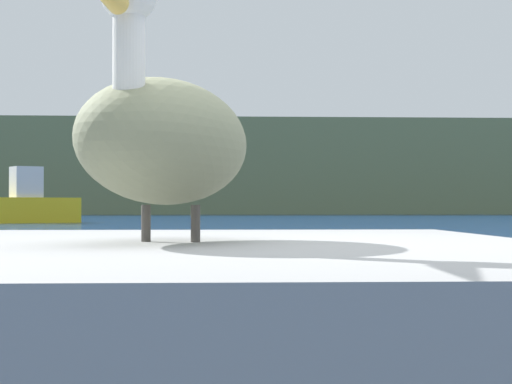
{
  "coord_description": "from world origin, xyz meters",
  "views": [
    {
      "loc": [
        -0.47,
        -2.69,
        0.81
      ],
      "look_at": [
        0.63,
        19.18,
        1.13
      ],
      "focal_mm": 62.34,
      "sensor_mm": 36.0,
      "label": 1
    }
  ],
  "objects": [
    {
      "name": "pelican",
      "position": [
        -0.61,
        0.06,
        1.02
      ],
      "size": [
        0.7,
        1.31,
        0.78
      ],
      "rotation": [
        0.0,
        0.0,
        -1.83
      ],
      "color": "gray",
      "rests_on": "pier_dock"
    },
    {
      "name": "fishing_boat_yellow",
      "position": [
        -8.88,
        38.22,
        0.85
      ],
      "size": [
        4.78,
        3.55,
        4.71
      ],
      "rotation": [
        0.0,
        0.0,
        3.64
      ],
      "color": "yellow",
      "rests_on": "ground"
    },
    {
      "name": "pier_dock",
      "position": [
        -0.61,
        0.07,
        0.35
      ],
      "size": [
        2.41,
        2.87,
        0.69
      ],
      "primitive_type": "cube",
      "color": "#989898",
      "rests_on": "ground"
    },
    {
      "name": "hillside_backdrop",
      "position": [
        0.0,
        79.6,
        4.17
      ],
      "size": [
        140.0,
        14.26,
        8.34
      ],
      "primitive_type": "cube",
      "color": "#6B7A51",
      "rests_on": "ground"
    }
  ]
}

